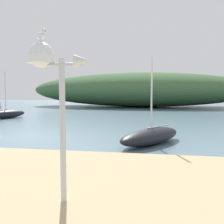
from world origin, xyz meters
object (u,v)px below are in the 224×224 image
object	(u,v)px
seagull_on_radar	(41,35)
sailboat_near_shore	(151,136)
sailboat_by_sandbar	(6,114)
mast_structure	(49,70)

from	to	relation	value
seagull_on_radar	sailboat_near_shore	distance (m)	8.01
sailboat_by_sandbar	mast_structure	bearing A→B (deg)	-54.96
mast_structure	sailboat_near_shore	world-z (taller)	sailboat_near_shore
seagull_on_radar	sailboat_by_sandbar	xyz separation A→B (m)	(-11.44, 16.52, -3.16)
seagull_on_radar	sailboat_by_sandbar	size ratio (longest dim) A/B	0.08
sailboat_by_sandbar	sailboat_near_shore	world-z (taller)	sailboat_by_sandbar
sailboat_by_sandbar	sailboat_near_shore	size ratio (longest dim) A/B	1.01
seagull_on_radar	sailboat_near_shore	bearing A→B (deg)	73.82
seagull_on_radar	sailboat_by_sandbar	world-z (taller)	sailboat_by_sandbar
sailboat_near_shore	mast_structure	bearing A→B (deg)	-105.20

